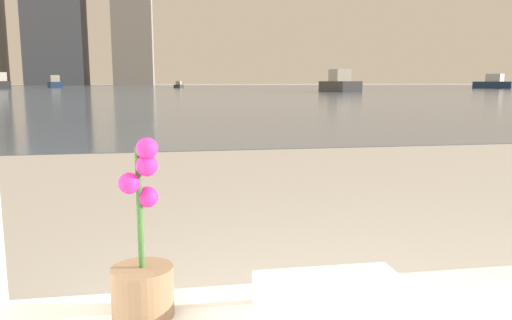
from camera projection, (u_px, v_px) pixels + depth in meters
The scene contains 8 objects.
potted_orchid at pixel (143, 273), 0.98m from camera, with size 0.12×0.12×0.36m.
towel_stack at pixel (334, 304), 0.96m from camera, with size 0.29×0.19×0.08m.
harbor_water at pixel (173, 89), 60.66m from camera, with size 180.00×110.00×0.01m.
harbor_boat_0 at pixel (494, 83), 65.61m from camera, with size 4.08×5.27×1.91m.
harbor_boat_1 at pixel (339, 84), 45.62m from camera, with size 2.38×5.58×2.03m.
harbor_boat_2 at pixel (55, 83), 72.40m from camera, with size 3.01×5.05×1.79m.
harbor_boat_3 at pixel (179, 85), 71.63m from camera, with size 1.49×2.70×0.96m.
harbor_boat_4 at pixel (1, 83), 62.71m from camera, with size 3.74×5.75×2.04m.
Camera 1 is at (-0.41, -0.10, 1.00)m, focal length 35.00 mm.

